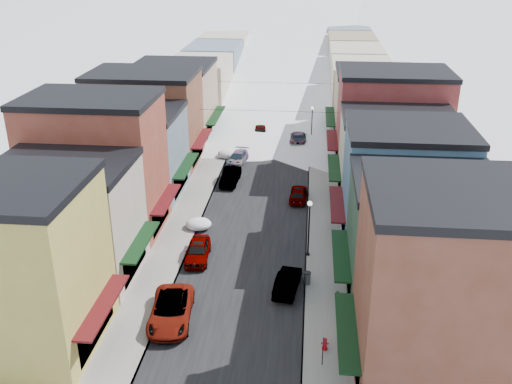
% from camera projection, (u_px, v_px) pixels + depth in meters
% --- Properties ---
extents(road, '(10.00, 160.00, 0.01)m').
position_uv_depth(road, '(278.00, 116.00, 87.63)').
color(road, black).
rests_on(road, ground).
extents(sidewalk_left, '(3.20, 160.00, 0.15)m').
position_uv_depth(sidewalk_left, '(235.00, 114.00, 88.19)').
color(sidewalk_left, gray).
rests_on(sidewalk_left, ground).
extents(sidewalk_right, '(3.20, 160.00, 0.15)m').
position_uv_depth(sidewalk_right, '(321.00, 116.00, 87.01)').
color(sidewalk_right, gray).
rests_on(sidewalk_right, ground).
extents(curb_left, '(0.10, 160.00, 0.15)m').
position_uv_depth(curb_left, '(245.00, 114.00, 88.05)').
color(curb_left, slate).
rests_on(curb_left, ground).
extents(curb_right, '(0.10, 160.00, 0.15)m').
position_uv_depth(curb_right, '(311.00, 116.00, 87.15)').
color(curb_right, slate).
rests_on(curb_right, ground).
extents(bldg_l_yellow, '(11.30, 8.70, 11.50)m').
position_uv_depth(bldg_l_yellow, '(11.00, 266.00, 35.39)').
color(bldg_l_yellow, '#B09E40').
rests_on(bldg_l_yellow, ground).
extents(bldg_l_cream, '(11.30, 8.20, 9.50)m').
position_uv_depth(bldg_l_cream, '(68.00, 220.00, 43.55)').
color(bldg_l_cream, '#B3A290').
rests_on(bldg_l_cream, ground).
extents(bldg_l_brick_near, '(12.30, 8.20, 12.50)m').
position_uv_depth(bldg_l_brick_near, '(96.00, 165.00, 50.30)').
color(bldg_l_brick_near, brown).
rests_on(bldg_l_brick_near, ground).
extents(bldg_l_grayblue, '(11.30, 9.20, 9.00)m').
position_uv_depth(bldg_l_grayblue, '(132.00, 152.00, 58.72)').
color(bldg_l_grayblue, slate).
rests_on(bldg_l_grayblue, ground).
extents(bldg_l_brick_far, '(13.30, 9.20, 11.00)m').
position_uv_depth(bldg_l_brick_far, '(146.00, 118.00, 66.63)').
color(bldg_l_brick_far, brown).
rests_on(bldg_l_brick_far, ground).
extents(bldg_l_tan, '(11.30, 11.20, 10.00)m').
position_uv_depth(bldg_l_tan, '(174.00, 101.00, 75.87)').
color(bldg_l_tan, tan).
rests_on(bldg_l_tan, ground).
extents(bldg_r_brick_near, '(12.30, 9.20, 12.50)m').
position_uv_depth(bldg_r_brick_near, '(460.00, 292.00, 31.87)').
color(bldg_r_brick_near, brown).
rests_on(bldg_r_brick_near, ground).
extents(bldg_r_green, '(11.30, 9.20, 9.50)m').
position_uv_depth(bldg_r_green, '(421.00, 239.00, 40.73)').
color(bldg_r_green, '#1A3626').
rests_on(bldg_r_green, ground).
extents(bldg_r_blue, '(11.30, 9.20, 10.50)m').
position_uv_depth(bldg_r_blue, '(404.00, 185.00, 48.75)').
color(bldg_r_blue, '#345B77').
rests_on(bldg_r_blue, ground).
extents(bldg_r_cream, '(12.30, 9.20, 9.00)m').
position_uv_depth(bldg_r_cream, '(396.00, 157.00, 57.22)').
color(bldg_r_cream, '#B7B293').
rests_on(bldg_r_cream, ground).
extents(bldg_r_brick_far, '(13.30, 9.20, 11.50)m').
position_uv_depth(bldg_r_brick_far, '(391.00, 120.00, 64.90)').
color(bldg_r_brick_far, maroon).
rests_on(bldg_r_brick_far, ground).
extents(bldg_r_tan, '(11.30, 11.20, 9.50)m').
position_uv_depth(bldg_r_tan, '(374.00, 106.00, 74.51)').
color(bldg_r_tan, tan).
rests_on(bldg_r_tan, ground).
extents(distant_blocks, '(34.00, 55.00, 8.00)m').
position_uv_depth(distant_blocks, '(286.00, 62.00, 107.04)').
color(distant_blocks, gray).
rests_on(distant_blocks, ground).
extents(overhead_cables, '(16.40, 15.04, 0.04)m').
position_uv_depth(overhead_cables, '(273.00, 96.00, 73.75)').
color(overhead_cables, black).
rests_on(overhead_cables, ground).
extents(car_white_suv, '(3.39, 6.30, 1.68)m').
position_uv_depth(car_white_suv, '(171.00, 310.00, 39.46)').
color(car_white_suv, '#BDBDBF').
rests_on(car_white_suv, ground).
extents(car_silver_sedan, '(2.16, 4.77, 1.59)m').
position_uv_depth(car_silver_sedan, '(198.00, 251.00, 47.30)').
color(car_silver_sedan, '#92969A').
rests_on(car_silver_sedan, ground).
extents(car_dark_hatch, '(1.90, 4.91, 1.60)m').
position_uv_depth(car_dark_hatch, '(231.00, 176.00, 62.47)').
color(car_dark_hatch, black).
rests_on(car_dark_hatch, ground).
extents(car_silver_wagon, '(2.47, 4.91, 1.37)m').
position_uv_depth(car_silver_wagon, '(238.00, 158.00, 68.20)').
color(car_silver_wagon, gray).
rests_on(car_silver_wagon, ground).
extents(car_green_sedan, '(2.14, 4.63, 1.47)m').
position_uv_depth(car_green_sedan, '(287.00, 282.00, 43.03)').
color(car_green_sedan, black).
rests_on(car_green_sedan, ground).
extents(car_gray_suv, '(1.91, 4.40, 1.48)m').
position_uv_depth(car_gray_suv, '(298.00, 193.00, 58.36)').
color(car_gray_suv, '#93959B').
rests_on(car_gray_suv, ground).
extents(car_black_sedan, '(2.31, 5.59, 1.62)m').
position_uv_depth(car_black_sedan, '(298.00, 138.00, 75.03)').
color(car_black_sedan, black).
rests_on(car_black_sedan, ground).
extents(car_lane_silver, '(2.39, 5.13, 1.70)m').
position_uv_depth(car_lane_silver, '(260.00, 132.00, 77.03)').
color(car_lane_silver, gray).
rests_on(car_lane_silver, ground).
extents(car_lane_white, '(2.82, 5.18, 1.38)m').
position_uv_depth(car_lane_white, '(293.00, 110.00, 88.11)').
color(car_lane_white, silver).
rests_on(car_lane_white, ground).
extents(fire_hydrant, '(0.51, 0.38, 0.87)m').
position_uv_depth(fire_hydrant, '(325.00, 344.00, 36.59)').
color(fire_hydrant, red).
rests_on(fire_hydrant, sidewalk_right).
extents(parking_sign, '(0.08, 0.28, 2.06)m').
position_uv_depth(parking_sign, '(323.00, 349.00, 34.90)').
color(parking_sign, black).
rests_on(parking_sign, sidewalk_right).
extents(trash_can, '(0.57, 0.57, 0.97)m').
position_uv_depth(trash_can, '(307.00, 278.00, 43.71)').
color(trash_can, '#505255').
rests_on(trash_can, sidewalk_right).
extents(streetlamp_near, '(0.41, 0.41, 4.95)m').
position_uv_depth(streetlamp_near, '(309.00, 221.00, 46.71)').
color(streetlamp_near, black).
rests_on(streetlamp_near, sidewalk_right).
extents(streetlamp_far, '(0.40, 0.40, 4.77)m').
position_uv_depth(streetlamp_far, '(312.00, 120.00, 74.38)').
color(streetlamp_far, black).
rests_on(streetlamp_far, sidewalk_right).
extents(planter_far, '(0.45, 0.45, 0.57)m').
position_uv_depth(planter_far, '(337.00, 295.00, 41.93)').
color(planter_far, '#2F5225').
rests_on(planter_far, sidewalk_right).
extents(snow_pile_near, '(2.42, 2.69, 1.02)m').
position_uv_depth(snow_pile_near, '(171.00, 310.00, 40.16)').
color(snow_pile_near, white).
rests_on(snow_pile_near, ground).
extents(snow_pile_mid, '(2.38, 2.66, 1.01)m').
position_uv_depth(snow_pile_mid, '(199.00, 224.00, 52.54)').
color(snow_pile_mid, white).
rests_on(snow_pile_mid, ground).
extents(snow_pile_far, '(2.61, 2.81, 1.10)m').
position_uv_depth(snow_pile_far, '(229.00, 154.00, 70.07)').
color(snow_pile_far, white).
rests_on(snow_pile_far, ground).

